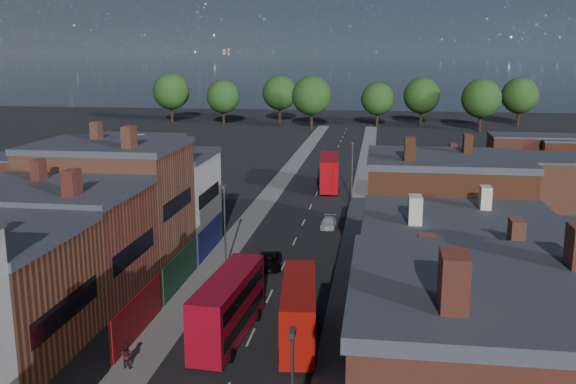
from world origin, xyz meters
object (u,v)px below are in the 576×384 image
(ped_3, at_px, (359,301))
(car_3, at_px, (328,223))
(bus_0, at_px, (228,306))
(bus_1, at_px, (299,310))
(ped_1, at_px, (126,355))
(car_2, at_px, (270,261))
(bus_2, at_px, (329,171))

(ped_3, bearing_deg, car_3, 10.61)
(bus_0, relative_size, bus_1, 1.06)
(bus_0, bearing_deg, ped_1, -131.49)
(ped_1, bearing_deg, bus_0, -127.78)
(bus_0, relative_size, car_2, 2.34)
(bus_1, height_order, bus_2, bus_2)
(car_3, height_order, ped_3, ped_3)
(car_3, xyz_separation_m, ped_1, (-10.10, -36.00, 0.38))
(bus_2, distance_m, car_3, 21.61)
(car_2, height_order, car_3, car_2)
(bus_1, distance_m, bus_2, 51.92)
(car_3, bearing_deg, bus_2, 95.25)
(bus_1, xyz_separation_m, car_2, (-4.70, 15.49, -1.71))
(bus_2, bearing_deg, ped_3, -86.84)
(bus_0, xyz_separation_m, car_3, (4.63, 30.66, -1.93))
(bus_1, bearing_deg, bus_2, 86.19)
(bus_1, height_order, car_3, bus_1)
(bus_2, distance_m, ped_1, 58.09)
(bus_1, bearing_deg, car_2, 100.86)
(bus_0, xyz_separation_m, ped_1, (-5.47, -5.34, -1.55))
(ped_1, bearing_deg, bus_2, -90.46)
(car_2, height_order, ped_3, ped_3)
(car_2, bearing_deg, ped_1, -112.57)
(bus_0, distance_m, car_3, 31.07)
(car_2, bearing_deg, bus_2, 78.52)
(bus_1, relative_size, car_3, 2.59)
(bus_1, distance_m, car_3, 30.49)
(bus_1, distance_m, car_2, 16.28)
(bus_1, height_order, car_2, bus_1)
(bus_0, xyz_separation_m, car_2, (0.30, 15.71, -1.86))
(car_2, height_order, ped_1, ped_1)
(ped_1, bearing_deg, ped_3, -133.91)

